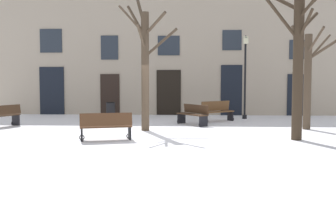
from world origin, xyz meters
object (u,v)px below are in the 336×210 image
at_px(bench_back_to_back_left, 106,126).
at_px(tree_near_facade, 298,56).
at_px(tree_center, 309,76).
at_px(tree_left_of_center, 145,61).
at_px(litter_bin, 111,110).
at_px(bench_back_to_back_right, 193,114).
at_px(bench_near_center_tree, 3,116).
at_px(bench_facing_shops, 217,111).
at_px(streetlamp, 245,68).

bearing_deg(bench_back_to_back_left, tree_near_facade, 168.64).
relative_size(tree_center, bench_back_to_back_left, 2.38).
bearing_deg(tree_left_of_center, litter_bin, 117.49).
xyz_separation_m(tree_left_of_center, bench_back_to_back_right, (1.86, 1.91, -2.20)).
bearing_deg(bench_back_to_back_right, bench_near_center_tree, -119.55).
distance_m(bench_near_center_tree, bench_back_to_back_right, 7.92).
relative_size(tree_near_facade, bench_back_to_back_left, 2.87).
relative_size(tree_center, tree_left_of_center, 0.76).
bearing_deg(bench_back_to_back_left, bench_back_to_back_right, -138.59).
height_order(tree_center, bench_facing_shops, tree_center).
xyz_separation_m(litter_bin, bench_facing_shops, (5.22, -1.01, 0.07)).
distance_m(tree_center, bench_near_center_tree, 12.42).
bearing_deg(bench_near_center_tree, litter_bin, 157.57).
height_order(tree_left_of_center, bench_back_to_back_right, tree_left_of_center).
bearing_deg(streetlamp, tree_center, -64.45).
bearing_deg(tree_near_facade, bench_back_to_back_right, 129.91).
relative_size(tree_near_facade, streetlamp, 1.20).
bearing_deg(bench_facing_shops, tree_left_of_center, -169.75).
height_order(bench_facing_shops, bench_back_to_back_left, bench_facing_shops).
distance_m(streetlamp, bench_back_to_back_right, 4.28).
distance_m(streetlamp, bench_facing_shops, 2.84).
xyz_separation_m(tree_near_facade, tree_left_of_center, (-5.15, 2.02, -0.05)).
bearing_deg(tree_left_of_center, bench_facing_shops, 47.49).
bearing_deg(litter_bin, bench_near_center_tree, -136.12).
relative_size(tree_near_facade, bench_back_to_back_right, 3.16).
bearing_deg(litter_bin, bench_facing_shops, -10.95).
height_order(litter_bin, bench_facing_shops, bench_facing_shops).
xyz_separation_m(tree_near_facade, bench_back_to_back_right, (-3.29, 3.93, -2.25)).
bearing_deg(bench_back_to_back_left, tree_center, -172.45).
bearing_deg(tree_center, tree_near_facade, -114.17).
relative_size(streetlamp, bench_back_to_back_left, 2.39).
bearing_deg(tree_near_facade, bench_back_to_back_left, -175.73).
bearing_deg(streetlamp, bench_back_to_back_right, -134.06).
height_order(streetlamp, bench_facing_shops, streetlamp).
bearing_deg(bench_back_to_back_right, bench_back_to_back_left, -71.48).
distance_m(litter_bin, bench_near_center_tree, 5.19).
height_order(tree_center, bench_back_to_back_left, tree_center).
height_order(litter_bin, bench_near_center_tree, bench_near_center_tree).
distance_m(tree_near_facade, bench_back_to_back_left, 6.55).
distance_m(litter_bin, bench_back_to_back_right, 4.72).
bearing_deg(bench_facing_shops, tree_near_facade, -105.07).
bearing_deg(tree_center, litter_bin, 157.17).
bearing_deg(tree_near_facade, tree_left_of_center, 158.59).
bearing_deg(bench_back_to_back_left, streetlamp, -143.22).
relative_size(bench_facing_shops, bench_back_to_back_right, 1.03).
distance_m(streetlamp, bench_near_center_tree, 11.33).
xyz_separation_m(bench_back_to_back_right, bench_back_to_back_left, (-2.85, -4.39, 0.00)).
bearing_deg(bench_near_center_tree, streetlamp, 134.33).
xyz_separation_m(tree_left_of_center, litter_bin, (-2.22, 4.28, -2.24)).
bearing_deg(streetlamp, tree_left_of_center, -134.11).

